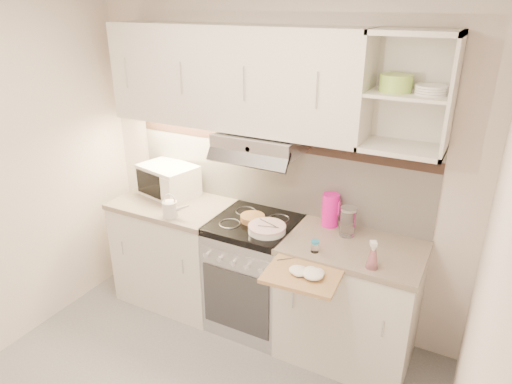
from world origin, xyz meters
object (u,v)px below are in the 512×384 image
electric_range (255,273)px  watering_can (171,208)px  microwave (168,180)px  plate_stack (267,229)px  pink_pitcher (330,210)px  spray_bottle (373,256)px  cutting_board (304,273)px  glass_jar (348,222)px

electric_range → watering_can: bearing=-159.7°
microwave → plate_stack: microwave is taller
microwave → pink_pitcher: microwave is taller
watering_can → spray_bottle: (1.51, -0.00, 0.01)m
electric_range → cutting_board: bearing=-36.9°
pink_pitcher → cutting_board: size_ratio=0.54×
watering_can → cutting_board: (1.16, -0.21, -0.09)m
spray_bottle → cutting_board: bearing=-173.8°
microwave → cutting_board: 1.54m
pink_pitcher → cutting_board: pink_pitcher is taller
electric_range → microwave: size_ratio=1.77×
glass_jar → cutting_board: bearing=-100.2°
plate_stack → spray_bottle: bearing=-8.7°
microwave → plate_stack: 1.05m
glass_jar → spray_bottle: glass_jar is taller
watering_can → spray_bottle: bearing=-12.8°
cutting_board → electric_range: bearing=139.5°
glass_jar → cutting_board: size_ratio=0.47×
electric_range → spray_bottle: bearing=-13.4°
plate_stack → pink_pitcher: bearing=40.6°
electric_range → cutting_board: electric_range is taller
watering_can → plate_stack: 0.75m
spray_bottle → electric_range: bearing=142.8°
cutting_board → spray_bottle: bearing=26.4°
electric_range → cutting_board: size_ratio=2.02×
plate_stack → spray_bottle: spray_bottle is taller
glass_jar → plate_stack: bearing=-157.6°
pink_pitcher → glass_jar: pink_pitcher is taller
microwave → plate_stack: size_ratio=1.92×
watering_can → pink_pitcher: bearing=8.2°
plate_stack → pink_pitcher: size_ratio=1.10×
microwave → cutting_board: microwave is taller
electric_range → glass_jar: (0.66, 0.11, 0.55)m
microwave → watering_can: bearing=-37.4°
electric_range → spray_bottle: size_ratio=4.54×
electric_range → microwave: (-0.87, 0.12, 0.58)m
microwave → watering_can: size_ratio=2.36×
electric_range → plate_stack: size_ratio=3.39×
microwave → spray_bottle: (1.79, -0.34, -0.05)m
microwave → glass_jar: 1.53m
watering_can → spray_bottle: size_ratio=1.09×
electric_range → spray_bottle: (0.92, -0.22, 0.53)m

